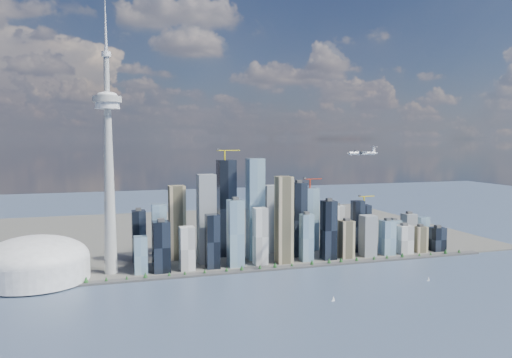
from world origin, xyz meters
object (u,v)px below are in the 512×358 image
object	(u,v)px
airplane	(362,153)
sailboat_east	(428,279)
needle_tower	(109,159)
dome_stadium	(36,262)
sailboat_west	(333,299)

from	to	relation	value
airplane	sailboat_east	distance (m)	278.53
needle_tower	sailboat_east	xyz separation A→B (m)	(590.90, -230.06, -232.84)
dome_stadium	sailboat_east	size ratio (longest dim) A/B	21.41
needle_tower	airplane	xyz separation A→B (m)	(478.67, -163.66, 13.28)
sailboat_west	sailboat_east	bearing A→B (deg)	2.55
sailboat_west	dome_stadium	bearing A→B (deg)	140.25
dome_stadium	airplane	world-z (taller)	airplane
dome_stadium	airplane	size ratio (longest dim) A/B	2.92
needle_tower	dome_stadium	size ratio (longest dim) A/B	2.75
needle_tower	airplane	world-z (taller)	needle_tower
sailboat_west	sailboat_east	world-z (taller)	sailboat_west
airplane	sailboat_east	world-z (taller)	airplane
airplane	sailboat_west	distance (m)	299.04
needle_tower	sailboat_west	size ratio (longest dim) A/B	54.67
airplane	sailboat_east	size ratio (longest dim) A/B	7.32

